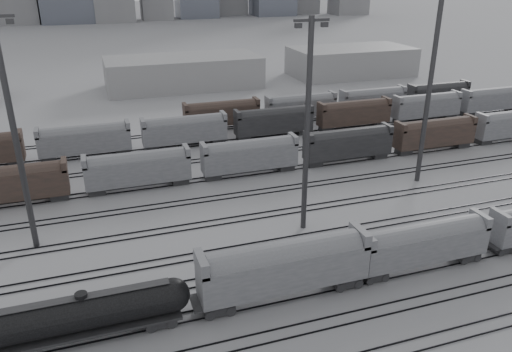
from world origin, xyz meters
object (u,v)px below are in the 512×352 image
object	(u,v)px
hopper_car_a	(284,265)
light_mast_c	(307,124)
tank_car_b	(84,314)
hopper_car_b	(424,242)

from	to	relation	value
hopper_car_a	light_mast_c	xyz separation A→B (m)	(7.56, 12.44, 9.72)
tank_car_b	hopper_car_a	xyz separation A→B (m)	(18.44, 0.00, 1.09)
tank_car_b	light_mast_c	bearing A→B (deg)	25.57
tank_car_b	light_mast_c	world-z (taller)	light_mast_c
hopper_car_b	hopper_car_a	bearing A→B (deg)	180.00
hopper_car_b	tank_car_b	bearing A→B (deg)	180.00
hopper_car_a	hopper_car_b	distance (m)	15.87
hopper_car_a	light_mast_c	distance (m)	17.51
tank_car_b	hopper_car_b	xyz separation A→B (m)	(34.30, 0.00, 0.62)
hopper_car_a	hopper_car_b	xyz separation A→B (m)	(15.86, 0.00, -0.47)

